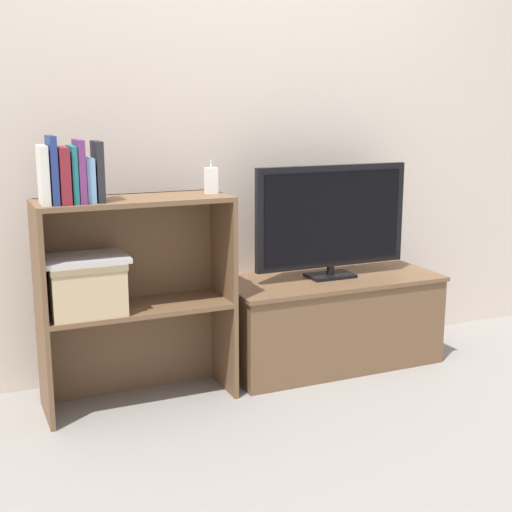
{
  "coord_description": "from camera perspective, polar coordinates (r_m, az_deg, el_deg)",
  "views": [
    {
      "loc": [
        -1.24,
        -2.65,
        1.26
      ],
      "look_at": [
        0.0,
        0.15,
        0.59
      ],
      "focal_mm": 50.0,
      "sensor_mm": 36.0,
      "label": 1
    }
  ],
  "objects": [
    {
      "name": "book_maroon",
      "position": [
        2.8,
        -15.2,
        6.25
      ],
      "size": [
        0.04,
        0.15,
        0.21
      ],
      "color": "maroon",
      "rests_on": "bookshelf_upper_tier"
    },
    {
      "name": "baby_monitor",
      "position": [
        3.0,
        -3.61,
        6.05
      ],
      "size": [
        0.05,
        0.04,
        0.14
      ],
      "color": "white",
      "rests_on": "bookshelf_upper_tier"
    },
    {
      "name": "book_teal",
      "position": [
        2.81,
        -14.46,
        6.34
      ],
      "size": [
        0.02,
        0.13,
        0.22
      ],
      "color": "#1E7075",
      "rests_on": "bookshelf_upper_tier"
    },
    {
      "name": "book_ivory",
      "position": [
        2.79,
        -16.66,
        6.22
      ],
      "size": [
        0.03,
        0.13,
        0.22
      ],
      "color": "silver",
      "rests_on": "bookshelf_upper_tier"
    },
    {
      "name": "book_skyblue",
      "position": [
        2.82,
        -13.24,
        5.94
      ],
      "size": [
        0.03,
        0.12,
        0.17
      ],
      "color": "#709ECC",
      "rests_on": "bookshelf_upper_tier"
    },
    {
      "name": "wall_back",
      "position": [
        3.38,
        -2.38,
        11.35
      ],
      "size": [
        10.0,
        0.05,
        2.4
      ],
      "color": "beige",
      "rests_on": "ground_plane"
    },
    {
      "name": "storage_basket_left",
      "position": [
        2.92,
        -13.52,
        -2.23
      ],
      "size": [
        0.29,
        0.27,
        0.21
      ],
      "color": "tan",
      "rests_on": "bookshelf_lower_tier"
    },
    {
      "name": "bookshelf_lower_tier",
      "position": [
        3.1,
        -9.65,
        -6.41
      ],
      "size": [
        0.79,
        0.3,
        0.43
      ],
      "color": "brown",
      "rests_on": "ground_plane"
    },
    {
      "name": "ground_plane",
      "position": [
        3.19,
        1.1,
        -10.91
      ],
      "size": [
        16.0,
        16.0,
        0.0
      ],
      "primitive_type": "plane",
      "color": "gray"
    },
    {
      "name": "book_charcoal",
      "position": [
        2.82,
        -12.54,
        6.62
      ],
      "size": [
        0.03,
        0.13,
        0.23
      ],
      "color": "#232328",
      "rests_on": "bookshelf_upper_tier"
    },
    {
      "name": "laptop",
      "position": [
        2.89,
        -13.63,
        -0.21
      ],
      "size": [
        0.34,
        0.24,
        0.02
      ],
      "color": "#BCBCC1",
      "rests_on": "storage_basket_left"
    },
    {
      "name": "bookshelf_upper_tier",
      "position": [
        2.99,
        -9.95,
        1.57
      ],
      "size": [
        0.79,
        0.3,
        0.45
      ],
      "color": "brown",
      "rests_on": "bookshelf_lower_tier"
    },
    {
      "name": "tv_stand",
      "position": [
        3.48,
        5.88,
        -5.12
      ],
      "size": [
        1.04,
        0.48,
        0.43
      ],
      "color": "brown",
      "rests_on": "ground_plane"
    },
    {
      "name": "book_navy",
      "position": [
        2.79,
        -15.98,
        6.63
      ],
      "size": [
        0.02,
        0.14,
        0.26
      ],
      "color": "navy",
      "rests_on": "bookshelf_upper_tier"
    },
    {
      "name": "book_plum",
      "position": [
        2.81,
        -13.94,
        6.6
      ],
      "size": [
        0.02,
        0.15,
        0.24
      ],
      "color": "#6B2D66",
      "rests_on": "bookshelf_upper_tier"
    },
    {
      "name": "tv",
      "position": [
        3.37,
        6.08,
        3.02
      ],
      "size": [
        0.77,
        0.14,
        0.53
      ],
      "color": "black",
      "rests_on": "tv_stand"
    }
  ]
}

